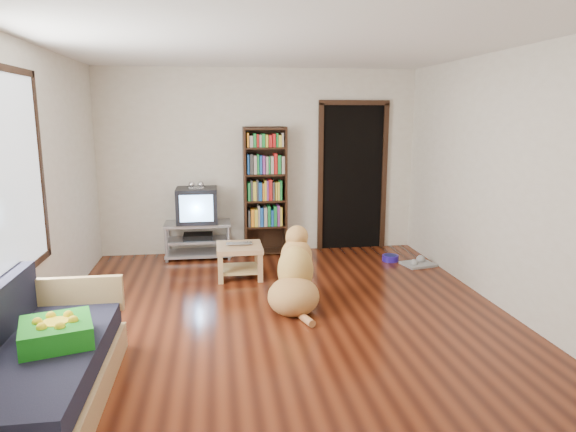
{
  "coord_description": "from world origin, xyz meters",
  "views": [
    {
      "loc": [
        -0.63,
        -4.79,
        1.97
      ],
      "look_at": [
        0.12,
        0.53,
        0.9
      ],
      "focal_mm": 32.0,
      "sensor_mm": 36.0,
      "label": 1
    }
  ],
  "objects": [
    {
      "name": "ground",
      "position": [
        0.0,
        0.0,
        0.0
      ],
      "size": [
        5.0,
        5.0,
        0.0
      ],
      "primitive_type": "plane",
      "color": "#5C230F",
      "rests_on": "ground"
    },
    {
      "name": "ceiling",
      "position": [
        0.0,
        0.0,
        2.6
      ],
      "size": [
        5.0,
        5.0,
        0.0
      ],
      "primitive_type": "plane",
      "rotation": [
        3.14,
        0.0,
        0.0
      ],
      "color": "white",
      "rests_on": "ground"
    },
    {
      "name": "wall_back",
      "position": [
        0.0,
        2.5,
        1.3
      ],
      "size": [
        4.5,
        0.0,
        4.5
      ],
      "primitive_type": "plane",
      "rotation": [
        1.57,
        0.0,
        0.0
      ],
      "color": "beige",
      "rests_on": "ground"
    },
    {
      "name": "wall_front",
      "position": [
        0.0,
        -2.5,
        1.3
      ],
      "size": [
        4.5,
        0.0,
        4.5
      ],
      "primitive_type": "plane",
      "rotation": [
        -1.57,
        0.0,
        0.0
      ],
      "color": "beige",
      "rests_on": "ground"
    },
    {
      "name": "wall_left",
      "position": [
        -2.25,
        0.0,
        1.3
      ],
      "size": [
        0.0,
        5.0,
        5.0
      ],
      "primitive_type": "plane",
      "rotation": [
        1.57,
        0.0,
        1.57
      ],
      "color": "beige",
      "rests_on": "ground"
    },
    {
      "name": "wall_right",
      "position": [
        2.25,
        0.0,
        1.3
      ],
      "size": [
        0.0,
        5.0,
        5.0
      ],
      "primitive_type": "plane",
      "rotation": [
        1.57,
        0.0,
        -1.57
      ],
      "color": "beige",
      "rests_on": "ground"
    },
    {
      "name": "green_cushion",
      "position": [
        -1.75,
        -1.3,
        0.5
      ],
      "size": [
        0.57,
        0.57,
        0.15
      ],
      "primitive_type": "cube",
      "rotation": [
        0.0,
        0.0,
        0.29
      ],
      "color": "#21951B",
      "rests_on": "sofa"
    },
    {
      "name": "laptop",
      "position": [
        -0.37,
        1.26,
        0.41
      ],
      "size": [
        0.32,
        0.21,
        0.03
      ],
      "primitive_type": "imported",
      "rotation": [
        0.0,
        0.0,
        -0.0
      ],
      "color": "silver",
      "rests_on": "coffee_table"
    },
    {
      "name": "dog_bowl",
      "position": [
        1.7,
        1.7,
        0.04
      ],
      "size": [
        0.22,
        0.22,
        0.08
      ],
      "primitive_type": "cylinder",
      "color": "#26148D",
      "rests_on": "ground"
    },
    {
      "name": "grey_rag",
      "position": [
        2.0,
        1.45,
        0.01
      ],
      "size": [
        0.46,
        0.4,
        0.03
      ],
      "primitive_type": "cube",
      "rotation": [
        0.0,
        0.0,
        0.22
      ],
      "color": "#9A9A9A",
      "rests_on": "ground"
    },
    {
      "name": "window",
      "position": [
        -2.23,
        -0.5,
        1.5
      ],
      "size": [
        0.03,
        1.46,
        1.7
      ],
      "color": "white",
      "rests_on": "wall_left"
    },
    {
      "name": "doorway",
      "position": [
        1.35,
        2.48,
        1.12
      ],
      "size": [
        1.03,
        0.05,
        2.19
      ],
      "color": "black",
      "rests_on": "wall_back"
    },
    {
      "name": "tv_stand",
      "position": [
        -0.9,
        2.25,
        0.27
      ],
      "size": [
        0.9,
        0.45,
        0.5
      ],
      "color": "#99999E",
      "rests_on": "ground"
    },
    {
      "name": "crt_tv",
      "position": [
        -0.9,
        2.27,
        0.74
      ],
      "size": [
        0.55,
        0.52,
        0.58
      ],
      "color": "black",
      "rests_on": "tv_stand"
    },
    {
      "name": "bookshelf",
      "position": [
        0.05,
        2.34,
        1.0
      ],
      "size": [
        0.6,
        0.3,
        1.8
      ],
      "color": "black",
      "rests_on": "ground"
    },
    {
      "name": "sofa",
      "position": [
        -1.87,
        -1.38,
        0.26
      ],
      "size": [
        0.8,
        1.8,
        0.8
      ],
      "color": "tan",
      "rests_on": "ground"
    },
    {
      "name": "coffee_table",
      "position": [
        -0.37,
        1.29,
        0.28
      ],
      "size": [
        0.55,
        0.55,
        0.4
      ],
      "color": "tan",
      "rests_on": "ground"
    },
    {
      "name": "dog",
      "position": [
        0.15,
        0.22,
        0.31
      ],
      "size": [
        0.65,
        1.04,
        0.85
      ],
      "color": "#BB8C48",
      "rests_on": "ground"
    }
  ]
}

